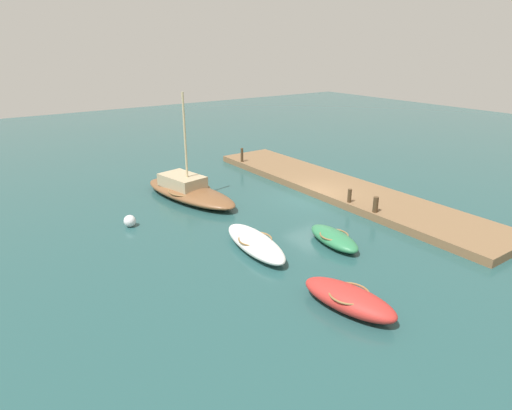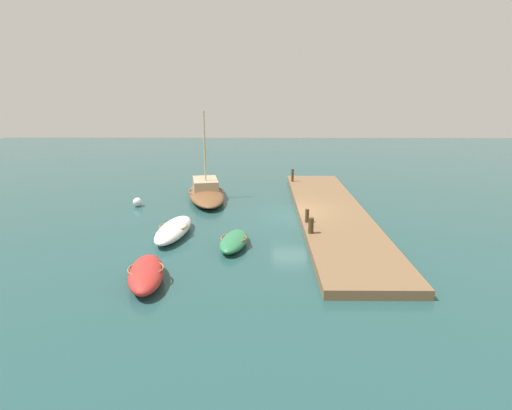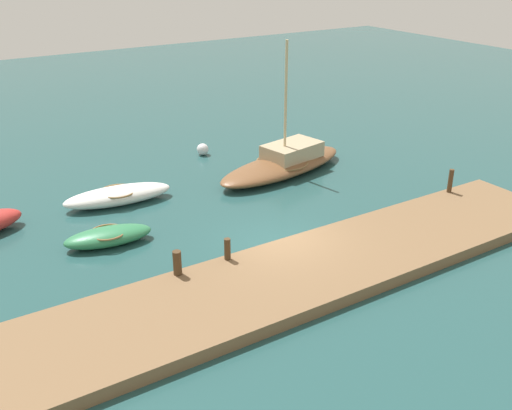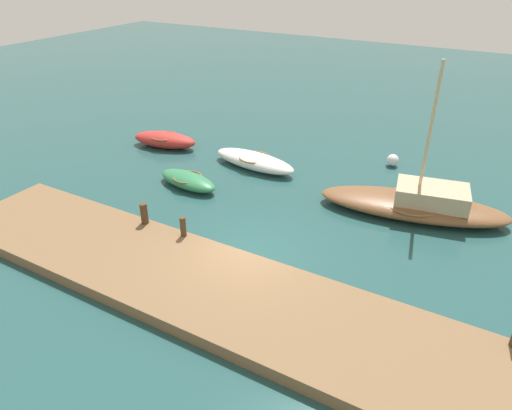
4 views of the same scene
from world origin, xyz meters
name	(u,v)px [view 4 (image 4 of 4)]	position (x,y,z in m)	size (l,w,h in m)	color
ground_plane	(249,257)	(0.00, 0.00, 0.00)	(84.00, 84.00, 0.00)	#234C4C
dock_platform	(212,289)	(0.00, -2.18, 0.20)	(20.35, 3.91, 0.40)	brown
dinghy_green	(188,180)	(-4.97, 3.27, 0.31)	(3.17, 1.62, 0.61)	#2D7A4C
rowboat_white	(254,161)	(-3.46, 6.43, 0.36)	(4.44, 1.85, 0.70)	white
sailboat_brown	(416,203)	(4.17, 5.72, 0.49)	(7.44, 3.65, 5.93)	brown
rowboat_red	(165,140)	(-8.83, 6.41, 0.40)	(3.63, 1.95, 0.79)	#B72D28
mooring_post_west	(144,213)	(-4.07, -0.48, 0.80)	(0.26, 0.26, 0.79)	#47331E
mooring_post_mid_west	(183,227)	(-2.32, -0.48, 0.77)	(0.21, 0.21, 0.73)	#47331E
marker_buoy	(393,160)	(2.15, 9.88, 0.29)	(0.58, 0.58, 0.58)	silver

